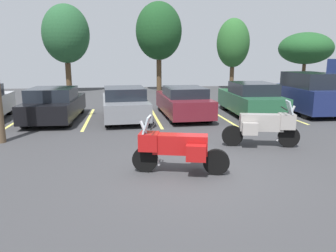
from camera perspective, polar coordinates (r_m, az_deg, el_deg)
name	(u,v)px	position (r m, az deg, el deg)	size (l,w,h in m)	color
ground	(192,175)	(7.74, 4.18, -8.63)	(44.00, 44.00, 0.10)	#38383A
motorcycle_touring	(177,147)	(7.53, 1.52, -3.73)	(2.23, 1.05, 1.35)	black
motorcycle_second	(264,125)	(10.16, 16.52, 0.11)	(2.28, 1.00, 1.42)	black
parking_stripes	(123,118)	(14.63, -7.99, 1.46)	(20.83, 5.14, 0.01)	#EAE066
car_black	(55,104)	(14.64, -19.29, 3.59)	(2.07, 4.59, 1.41)	black
car_grey	(124,104)	(14.19, -7.66, 3.92)	(2.05, 4.58, 1.41)	slate
car_maroon	(183,102)	(14.69, 2.67, 4.25)	(1.94, 4.71, 1.37)	maroon
car_green	(250,99)	(15.41, 14.28, 4.54)	(2.02, 4.75, 1.53)	#235638
car_navy	(307,93)	(16.87, 23.22, 5.28)	(1.88, 4.39, 1.95)	navy
tree_center	(233,43)	(27.61, 11.36, 14.06)	(2.64, 2.64, 5.68)	#4C3823
tree_rear	(159,31)	(26.25, -1.63, 16.28)	(3.58, 3.58, 6.80)	#4C3823
tree_far_right	(66,34)	(26.40, -17.49, 15.14)	(3.49, 3.49, 6.49)	#4C3823
tree_far_left	(306,48)	(30.96, 23.02, 12.43)	(4.52, 4.52, 4.69)	#4C3823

